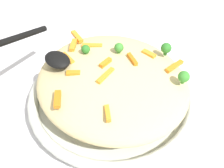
{
  "coord_description": "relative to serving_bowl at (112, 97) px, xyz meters",
  "views": [
    {
      "loc": [
        0.24,
        -0.25,
        0.41
      ],
      "look_at": [
        0.0,
        0.0,
        0.06
      ],
      "focal_mm": 40.79,
      "sensor_mm": 36.0,
      "label": 1
    }
  ],
  "objects": [
    {
      "name": "carrot_piece_1",
      "position": [
        -0.02,
        0.0,
        0.08
      ],
      "size": [
        0.01,
        0.03,
        0.01
      ],
      "primitive_type": "cube",
      "rotation": [
        0.0,
        0.0,
        4.79
      ],
      "color": "orange",
      "rests_on": "pasta_mound"
    },
    {
      "name": "carrot_piece_3",
      "position": [
        0.01,
        0.04,
        0.08
      ],
      "size": [
        0.03,
        0.02,
        0.01
      ],
      "primitive_type": "cube",
      "rotation": [
        0.0,
        0.0,
        2.73
      ],
      "color": "orange",
      "rests_on": "pasta_mound"
    },
    {
      "name": "carrot_piece_2",
      "position": [
        -0.02,
        -0.11,
        0.07
      ],
      "size": [
        0.03,
        0.03,
        0.01
      ],
      "primitive_type": "cube",
      "rotation": [
        0.0,
        0.0,
        5.58
      ],
      "color": "orange",
      "rests_on": "pasta_mound"
    },
    {
      "name": "carrot_piece_8",
      "position": [
        -0.08,
        -0.03,
        0.07
      ],
      "size": [
        0.04,
        0.01,
        0.01
      ],
      "primitive_type": "cube",
      "rotation": [
        0.0,
        0.0,
        3.01
      ],
      "color": "orange",
      "rests_on": "pasta_mound"
    },
    {
      "name": "broccoli_floret_1",
      "position": [
        0.11,
        0.07,
        0.08
      ],
      "size": [
        0.02,
        0.02,
        0.02
      ],
      "color": "#377928",
      "rests_on": "pasta_mound"
    },
    {
      "name": "carrot_piece_10",
      "position": [
        0.02,
        0.08,
        0.07
      ],
      "size": [
        0.03,
        0.01,
        0.01
      ],
      "primitive_type": "cube",
      "rotation": [
        0.0,
        0.0,
        3.18
      ],
      "color": "orange",
      "rests_on": "pasta_mound"
    },
    {
      "name": "serving_bowl",
      "position": [
        0.0,
        0.0,
        0.0
      ],
      "size": [
        0.33,
        0.33,
        0.04
      ],
      "color": "silver",
      "rests_on": "ground_plane"
    },
    {
      "name": "carrot_piece_5",
      "position": [
        -0.11,
        0.0,
        0.07
      ],
      "size": [
        0.03,
        0.03,
        0.01
      ],
      "primitive_type": "cube",
      "rotation": [
        0.0,
        0.0,
        5.39
      ],
      "color": "orange",
      "rests_on": "pasta_mound"
    },
    {
      "name": "carrot_piece_9",
      "position": [
        0.01,
        -0.02,
        0.08
      ],
      "size": [
        0.01,
        0.04,
        0.01
      ],
      "primitive_type": "cube",
      "rotation": [
        0.0,
        0.0,
        1.71
      ],
      "color": "orange",
      "rests_on": "pasta_mound"
    },
    {
      "name": "carrot_piece_6",
      "position": [
        0.08,
        0.09,
        0.07
      ],
      "size": [
        0.01,
        0.04,
        0.01
      ],
      "primitive_type": "cube",
      "rotation": [
        0.0,
        0.0,
        1.48
      ],
      "color": "orange",
      "rests_on": "pasta_mound"
    },
    {
      "name": "carrot_piece_11",
      "position": [
        -0.08,
        0.03,
        0.07
      ],
      "size": [
        0.04,
        0.03,
        0.01
      ],
      "primitive_type": "cube",
      "rotation": [
        0.0,
        0.0,
        0.73
      ],
      "color": "orange",
      "rests_on": "pasta_mound"
    },
    {
      "name": "carrot_piece_7",
      "position": [
        -0.13,
        0.02,
        0.07
      ],
      "size": [
        0.04,
        0.02,
        0.01
      ],
      "primitive_type": "cube",
      "rotation": [
        0.0,
        0.0,
        6.01
      ],
      "color": "orange",
      "rests_on": "pasta_mound"
    },
    {
      "name": "broccoli_floret_2",
      "position": [
        -0.07,
        0.0,
        0.08
      ],
      "size": [
        0.02,
        0.02,
        0.02
      ],
      "color": "#296820",
      "rests_on": "pasta_mound"
    },
    {
      "name": "broccoli_floret_3",
      "position": [
        -0.02,
        0.04,
        0.09
      ],
      "size": [
        0.02,
        0.02,
        0.02
      ],
      "color": "#377928",
      "rests_on": "pasta_mound"
    },
    {
      "name": "carrot_piece_4",
      "position": [
        -0.04,
        -0.06,
        0.08
      ],
      "size": [
        0.02,
        0.02,
        0.01
      ],
      "primitive_type": "cube",
      "rotation": [
        0.0,
        0.0,
        3.91
      ],
      "color": "orange",
      "rests_on": "pasta_mound"
    },
    {
      "name": "carrot_piece_0",
      "position": [
        0.06,
        -0.08,
        0.07
      ],
      "size": [
        0.03,
        0.02,
        0.01
      ],
      "primitive_type": "cube",
      "rotation": [
        0.0,
        0.0,
        5.61
      ],
      "color": "orange",
      "rests_on": "pasta_mound"
    },
    {
      "name": "ground_plane",
      "position": [
        0.0,
        0.0,
        -0.02
      ],
      "size": [
        2.4,
        2.4,
        0.0
      ],
      "primitive_type": "plane",
      "color": "silver"
    },
    {
      "name": "broccoli_floret_0",
      "position": [
        0.04,
        0.11,
        0.09
      ],
      "size": [
        0.02,
        0.02,
        0.03
      ],
      "color": "#296820",
      "rests_on": "pasta_mound"
    },
    {
      "name": "serving_spoon",
      "position": [
        -0.11,
        -0.07,
        0.1
      ],
      "size": [
        0.14,
        0.15,
        0.07
      ],
      "color": "black",
      "rests_on": "pasta_mound"
    },
    {
      "name": "pasta_mound",
      "position": [
        0.0,
        0.0,
        0.05
      ],
      "size": [
        0.3,
        0.28,
        0.07
      ],
      "primitive_type": "ellipsoid",
      "color": "#DBC689",
      "rests_on": "serving_bowl"
    }
  ]
}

